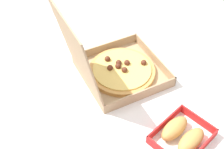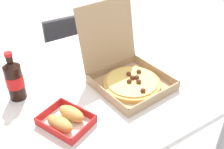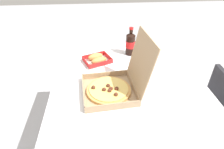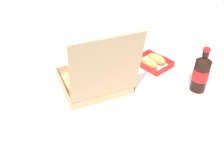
{
  "view_description": "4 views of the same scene",
  "coord_description": "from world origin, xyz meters",
  "px_view_note": "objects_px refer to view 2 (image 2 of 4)",
  "views": [
    {
      "loc": [
        -0.7,
        0.23,
        1.64
      ],
      "look_at": [
        0.07,
        -0.08,
        0.79
      ],
      "focal_mm": 49.18,
      "sensor_mm": 36.0,
      "label": 1
    },
    {
      "loc": [
        -0.52,
        -0.92,
        1.51
      ],
      "look_at": [
        0.03,
        -0.07,
        0.81
      ],
      "focal_mm": 43.11,
      "sensor_mm": 36.0,
      "label": 2
    },
    {
      "loc": [
        0.97,
        -0.19,
        1.49
      ],
      "look_at": [
        0.01,
        -0.11,
        0.83
      ],
      "focal_mm": 30.25,
      "sensor_mm": 36.0,
      "label": 3
    },
    {
      "loc": [
        0.31,
        0.8,
        1.46
      ],
      "look_at": [
        0.01,
        -0.1,
        0.82
      ],
      "focal_mm": 38.07,
      "sensor_mm": 36.0,
      "label": 4
    }
  ],
  "objects_px": {
    "bread_side_box": "(66,119)",
    "paper_menu": "(146,44)",
    "cola_bottle": "(14,80)",
    "chair": "(67,56)",
    "pizza_box_open": "(128,74)"
  },
  "relations": [
    {
      "from": "bread_side_box",
      "to": "paper_menu",
      "type": "xyz_separation_m",
      "value": [
        0.68,
        0.35,
        -0.02
      ]
    },
    {
      "from": "cola_bottle",
      "to": "paper_menu",
      "type": "relative_size",
      "value": 1.07
    },
    {
      "from": "cola_bottle",
      "to": "paper_menu",
      "type": "height_order",
      "value": "cola_bottle"
    },
    {
      "from": "chair",
      "to": "pizza_box_open",
      "type": "distance_m",
      "value": 0.89
    },
    {
      "from": "pizza_box_open",
      "to": "paper_menu",
      "type": "relative_size",
      "value": 1.89
    },
    {
      "from": "pizza_box_open",
      "to": "bread_side_box",
      "type": "bearing_deg",
      "value": -165.18
    },
    {
      "from": "cola_bottle",
      "to": "bread_side_box",
      "type": "bearing_deg",
      "value": -68.3
    },
    {
      "from": "chair",
      "to": "cola_bottle",
      "type": "distance_m",
      "value": 0.91
    },
    {
      "from": "pizza_box_open",
      "to": "bread_side_box",
      "type": "relative_size",
      "value": 1.7
    },
    {
      "from": "chair",
      "to": "cola_bottle",
      "type": "height_order",
      "value": "cola_bottle"
    },
    {
      "from": "pizza_box_open",
      "to": "bread_side_box",
      "type": "distance_m",
      "value": 0.37
    },
    {
      "from": "cola_bottle",
      "to": "paper_menu",
      "type": "distance_m",
      "value": 0.79
    },
    {
      "from": "pizza_box_open",
      "to": "paper_menu",
      "type": "height_order",
      "value": "pizza_box_open"
    },
    {
      "from": "paper_menu",
      "to": "chair",
      "type": "bearing_deg",
      "value": 119.84
    },
    {
      "from": "bread_side_box",
      "to": "paper_menu",
      "type": "bearing_deg",
      "value": 27.23
    }
  ]
}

